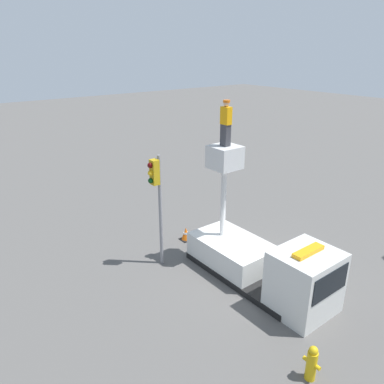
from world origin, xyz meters
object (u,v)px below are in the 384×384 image
Objects in this scene: bucket_truck at (261,261)px; traffic_cone_rear at (186,234)px; worker at (226,123)px; traffic_light_pole at (157,190)px; fire_hydrant at (312,363)px.

traffic_cone_rear is at bearing -178.30° from bucket_truck.
worker is 3.73m from traffic_light_pole.
bucket_truck is 3.57× the size of worker.
worker reaches higher than traffic_light_pole.
fire_hydrant is 8.87m from traffic_cone_rear.
fire_hydrant is at bearing -13.84° from traffic_cone_rear.
bucket_truck reaches higher than fire_hydrant.
bucket_truck reaches higher than traffic_light_pole.
traffic_light_pole is at bearing -64.70° from traffic_cone_rear.
bucket_truck is 5.45m from worker.
fire_hydrant reaches higher than traffic_cone_rear.
traffic_light_pole is at bearing -120.22° from worker.
bucket_truck is 9.86× the size of traffic_cone_rear.
bucket_truck is 4.67m from traffic_cone_rear.
traffic_light_pole is 7.57× the size of traffic_cone_rear.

